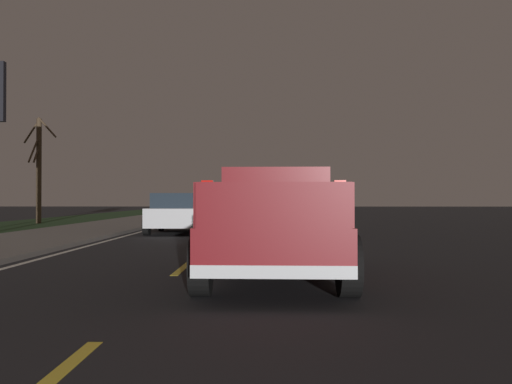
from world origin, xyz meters
name	(u,v)px	position (x,y,z in m)	size (l,w,h in m)	color
ground	(232,227)	(27.00, 0.00, 0.00)	(144.00, 144.00, 0.00)	black
sidewalk_shoulder	(112,225)	(27.00, 5.70, 0.06)	(108.00, 4.00, 0.12)	slate
grass_verge	(8,227)	(27.00, 10.70, 0.00)	(108.00, 6.00, 0.01)	#1E3819
lane_markings	(185,225)	(29.18, 2.55, 0.00)	(108.00, 3.54, 0.01)	yellow
pickup_truck	(276,223)	(9.80, -1.76, 0.91)	(5.48, 2.39, 1.87)	maroon
sedan_red	(268,207)	(36.62, -1.79, 0.78)	(4.44, 2.08, 1.54)	maroon
sedan_blue	(273,213)	(21.84, -1.89, 0.78)	(4.45, 2.10, 1.54)	navy
sedan_silver	(177,213)	(22.06, 1.84, 0.78)	(4.41, 2.03, 1.54)	#B2B5BA
bare_tree_far	(39,167)	(30.61, 10.70, 3.04)	(1.08, 1.96, 5.79)	#423323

